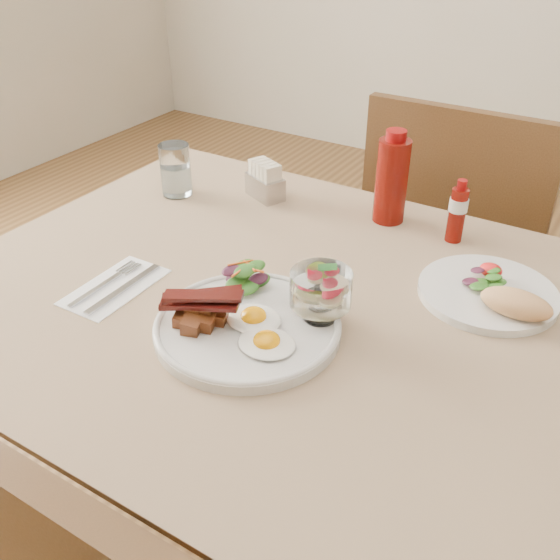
{
  "coord_description": "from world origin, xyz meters",
  "views": [
    {
      "loc": [
        0.34,
        -0.72,
        1.32
      ],
      "look_at": [
        -0.08,
        -0.05,
        0.82
      ],
      "focal_mm": 40.0,
      "sensor_mm": 36.0,
      "label": 1
    }
  ],
  "objects_px": {
    "fruit_cup": "(321,289)",
    "ketchup_bottle": "(392,180)",
    "water_glass": "(176,173)",
    "main_plate": "(248,327)",
    "hot_sauce_bottle": "(457,212)",
    "chair_far": "(454,256)",
    "second_plate": "(494,294)",
    "sugar_caddy": "(265,182)",
    "table": "(336,357)"
  },
  "relations": [
    {
      "from": "fruit_cup",
      "to": "ketchup_bottle",
      "type": "xyz_separation_m",
      "value": [
        -0.05,
        0.38,
        0.02
      ]
    },
    {
      "from": "fruit_cup",
      "to": "water_glass",
      "type": "relative_size",
      "value": 0.84
    },
    {
      "from": "main_plate",
      "to": "hot_sauce_bottle",
      "type": "distance_m",
      "value": 0.47
    },
    {
      "from": "chair_far",
      "to": "second_plate",
      "type": "relative_size",
      "value": 4.16
    },
    {
      "from": "sugar_caddy",
      "to": "table",
      "type": "bearing_deg",
      "value": -18.76
    },
    {
      "from": "second_plate",
      "to": "sugar_caddy",
      "type": "xyz_separation_m",
      "value": [
        -0.52,
        0.14,
        0.02
      ]
    },
    {
      "from": "second_plate",
      "to": "sugar_caddy",
      "type": "distance_m",
      "value": 0.54
    },
    {
      "from": "fruit_cup",
      "to": "ketchup_bottle",
      "type": "distance_m",
      "value": 0.39
    },
    {
      "from": "ketchup_bottle",
      "to": "water_glass",
      "type": "height_order",
      "value": "ketchup_bottle"
    },
    {
      "from": "ketchup_bottle",
      "to": "sugar_caddy",
      "type": "xyz_separation_m",
      "value": [
        -0.27,
        -0.04,
        -0.05
      ]
    },
    {
      "from": "table",
      "to": "sugar_caddy",
      "type": "height_order",
      "value": "sugar_caddy"
    },
    {
      "from": "main_plate",
      "to": "ketchup_bottle",
      "type": "height_order",
      "value": "ketchup_bottle"
    },
    {
      "from": "fruit_cup",
      "to": "sugar_caddy",
      "type": "height_order",
      "value": "fruit_cup"
    },
    {
      "from": "chair_far",
      "to": "water_glass",
      "type": "relative_size",
      "value": 8.43
    },
    {
      "from": "table",
      "to": "main_plate",
      "type": "xyz_separation_m",
      "value": [
        -0.1,
        -0.11,
        0.1
      ]
    },
    {
      "from": "hot_sauce_bottle",
      "to": "water_glass",
      "type": "height_order",
      "value": "hot_sauce_bottle"
    },
    {
      "from": "second_plate",
      "to": "chair_far",
      "type": "bearing_deg",
      "value": 111.21
    },
    {
      "from": "main_plate",
      "to": "ketchup_bottle",
      "type": "xyz_separation_m",
      "value": [
        0.03,
        0.45,
        0.08
      ]
    },
    {
      "from": "sugar_caddy",
      "to": "water_glass",
      "type": "relative_size",
      "value": 0.89
    },
    {
      "from": "second_plate",
      "to": "hot_sauce_bottle",
      "type": "bearing_deg",
      "value": 126.33
    },
    {
      "from": "ketchup_bottle",
      "to": "sugar_caddy",
      "type": "height_order",
      "value": "ketchup_bottle"
    },
    {
      "from": "hot_sauce_bottle",
      "to": "water_glass",
      "type": "relative_size",
      "value": 1.1
    },
    {
      "from": "table",
      "to": "fruit_cup",
      "type": "distance_m",
      "value": 0.16
    },
    {
      "from": "ketchup_bottle",
      "to": "water_glass",
      "type": "bearing_deg",
      "value": -163.98
    },
    {
      "from": "fruit_cup",
      "to": "main_plate",
      "type": "bearing_deg",
      "value": -141.02
    },
    {
      "from": "ketchup_bottle",
      "to": "hot_sauce_bottle",
      "type": "height_order",
      "value": "ketchup_bottle"
    },
    {
      "from": "chair_far",
      "to": "main_plate",
      "type": "distance_m",
      "value": 0.82
    },
    {
      "from": "fruit_cup",
      "to": "table",
      "type": "bearing_deg",
      "value": 76.65
    },
    {
      "from": "second_plate",
      "to": "water_glass",
      "type": "height_order",
      "value": "water_glass"
    },
    {
      "from": "main_plate",
      "to": "fruit_cup",
      "type": "relative_size",
      "value": 3.01
    },
    {
      "from": "main_plate",
      "to": "fruit_cup",
      "type": "bearing_deg",
      "value": 38.98
    },
    {
      "from": "sugar_caddy",
      "to": "main_plate",
      "type": "bearing_deg",
      "value": -36.98
    },
    {
      "from": "table",
      "to": "hot_sauce_bottle",
      "type": "distance_m",
      "value": 0.36
    },
    {
      "from": "chair_far",
      "to": "water_glass",
      "type": "bearing_deg",
      "value": -137.93
    },
    {
      "from": "table",
      "to": "second_plate",
      "type": "xyz_separation_m",
      "value": [
        0.2,
        0.16,
        0.1
      ]
    },
    {
      "from": "second_plate",
      "to": "hot_sauce_bottle",
      "type": "relative_size",
      "value": 1.84
    },
    {
      "from": "ketchup_bottle",
      "to": "chair_far",
      "type": "bearing_deg",
      "value": 78.89
    },
    {
      "from": "table",
      "to": "chair_far",
      "type": "height_order",
      "value": "chair_far"
    },
    {
      "from": "table",
      "to": "second_plate",
      "type": "height_order",
      "value": "second_plate"
    },
    {
      "from": "fruit_cup",
      "to": "chair_far",
      "type": "bearing_deg",
      "value": 89.15
    },
    {
      "from": "fruit_cup",
      "to": "sugar_caddy",
      "type": "distance_m",
      "value": 0.47
    },
    {
      "from": "chair_far",
      "to": "fruit_cup",
      "type": "height_order",
      "value": "chair_far"
    },
    {
      "from": "fruit_cup",
      "to": "hot_sauce_bottle",
      "type": "height_order",
      "value": "hot_sauce_bottle"
    },
    {
      "from": "main_plate",
      "to": "hot_sauce_bottle",
      "type": "relative_size",
      "value": 2.3
    },
    {
      "from": "table",
      "to": "main_plate",
      "type": "height_order",
      "value": "main_plate"
    },
    {
      "from": "table",
      "to": "second_plate",
      "type": "distance_m",
      "value": 0.27
    },
    {
      "from": "hot_sauce_bottle",
      "to": "sugar_caddy",
      "type": "distance_m",
      "value": 0.4
    },
    {
      "from": "table",
      "to": "water_glass",
      "type": "height_order",
      "value": "water_glass"
    },
    {
      "from": "ketchup_bottle",
      "to": "hot_sauce_bottle",
      "type": "bearing_deg",
      "value": -5.52
    },
    {
      "from": "table",
      "to": "second_plate",
      "type": "bearing_deg",
      "value": 39.13
    }
  ]
}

